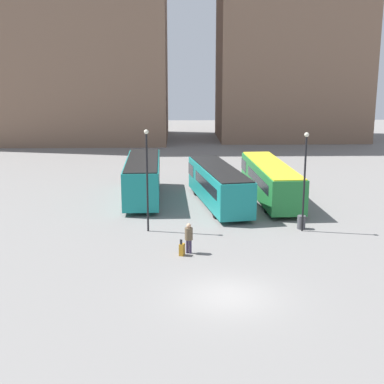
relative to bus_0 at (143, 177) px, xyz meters
The scene contains 10 objects.
ground_plane 19.10m from the bus_0, 75.08° to the right, with size 160.00×160.00×0.00m, color slate.
building_block_right 40.73m from the bus_0, 62.22° to the left, with size 20.01×12.68×21.43m.
bus_0 is the anchor object (origin of this frame).
bus_1 6.06m from the bus_0, 20.37° to the right, with size 4.17×11.24×2.83m.
bus_2 9.81m from the bus_0, ahead, with size 3.03×12.18×2.80m.
traveler 13.12m from the bus_0, 75.54° to the right, with size 0.56×0.56×1.70m.
suitcase 13.41m from the bus_0, 77.51° to the right, with size 0.34×0.43×0.95m.
lamp_post_0 8.84m from the bus_0, 84.52° to the right, with size 0.28×0.28×6.35m.
lamp_post_1 13.80m from the bus_0, 40.18° to the right, with size 0.28×0.28×6.17m.
trash_bin 13.46m from the bus_0, 38.52° to the right, with size 0.52×0.52×0.85m.
Camera 1 is at (-2.24, -22.15, 10.03)m, focal length 50.00 mm.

